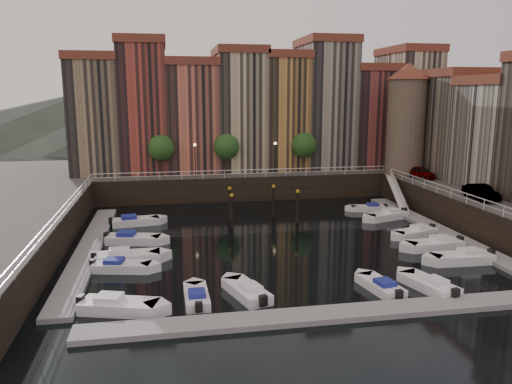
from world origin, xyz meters
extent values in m
plane|color=black|center=(0.00, 0.00, 0.00)|extent=(200.00, 200.00, 0.00)
cube|color=black|center=(0.00, 26.00, 1.50)|extent=(80.00, 20.00, 3.00)
cube|color=gray|center=(-16.20, -1.00, 0.17)|extent=(2.00, 28.00, 0.35)
cube|color=gray|center=(16.20, -1.00, 0.17)|extent=(2.00, 28.00, 0.35)
cube|color=gray|center=(0.00, -17.00, 0.17)|extent=(30.00, 2.00, 0.35)
cone|color=#2D382D|center=(-30.00, 110.00, 7.00)|extent=(80.00, 80.00, 14.00)
cone|color=#2D382D|center=(5.00, 110.00, 9.00)|extent=(100.00, 100.00, 18.00)
cone|color=#2D382D|center=(40.00, 110.00, 6.00)|extent=(70.00, 70.00, 12.00)
cube|color=#847154|center=(-18.00, 23.50, 10.00)|extent=(6.00, 10.00, 14.00)
cube|color=brown|center=(-18.00, 23.50, 17.50)|extent=(6.30, 10.30, 1.00)
cube|color=#9D3C31|center=(-12.10, 23.50, 11.00)|extent=(5.80, 10.00, 16.00)
cube|color=brown|center=(-12.10, 23.50, 19.50)|extent=(6.10, 10.30, 1.00)
cube|color=#C86752|center=(-5.95, 23.50, 9.75)|extent=(6.50, 10.00, 13.50)
cube|color=brown|center=(-5.95, 23.50, 17.00)|extent=(6.80, 10.30, 1.00)
cube|color=#C2AD89|center=(0.40, 23.50, 10.50)|extent=(6.20, 10.00, 15.00)
cube|color=brown|center=(0.40, 23.50, 18.50)|extent=(6.50, 10.30, 1.00)
cube|color=#BA8744|center=(6.30, 23.50, 10.25)|extent=(5.60, 10.00, 14.50)
cube|color=brown|center=(6.30, 23.50, 18.00)|extent=(5.90, 10.30, 1.00)
cube|color=gray|center=(12.30, 23.50, 11.25)|extent=(6.40, 10.00, 16.50)
cube|color=brown|center=(12.30, 23.50, 20.00)|extent=(6.70, 10.30, 1.00)
cube|color=brown|center=(18.50, 23.50, 9.50)|extent=(6.00, 10.00, 13.00)
cube|color=brown|center=(18.50, 23.50, 16.50)|extent=(6.30, 10.30, 1.00)
cube|color=#C4B090|center=(24.45, 23.50, 10.75)|extent=(5.90, 10.00, 15.50)
cube|color=brown|center=(24.45, 23.50, 19.00)|extent=(6.20, 10.30, 1.00)
cube|color=#716655|center=(26.50, 12.00, 9.00)|extent=(9.00, 8.00, 12.00)
cube|color=brown|center=(26.50, 12.00, 15.50)|extent=(9.30, 8.30, 1.00)
cube|color=#BEB5A6|center=(26.50, 4.00, 8.50)|extent=(9.00, 8.00, 11.00)
cylinder|color=#6B5B4C|center=(20.00, 14.50, 9.00)|extent=(4.60, 4.60, 12.00)
cone|color=brown|center=(20.00, 14.50, 15.80)|extent=(5.20, 5.20, 2.00)
cylinder|color=black|center=(-10.00, 18.20, 4.20)|extent=(0.30, 0.30, 2.40)
sphere|color=#1E4719|center=(-10.00, 18.20, 6.60)|extent=(3.20, 3.20, 3.20)
cylinder|color=black|center=(-2.00, 18.20, 4.20)|extent=(0.30, 0.30, 2.40)
sphere|color=#1E4719|center=(-2.00, 18.20, 6.60)|extent=(3.20, 3.20, 3.20)
cylinder|color=black|center=(8.00, 18.20, 4.20)|extent=(0.30, 0.30, 2.40)
sphere|color=#1E4719|center=(8.00, 18.20, 6.60)|extent=(3.20, 3.20, 3.20)
cylinder|color=black|center=(-6.00, 17.20, 5.00)|extent=(0.12, 0.12, 4.00)
sphere|color=#FFD88C|center=(-6.00, 17.20, 7.00)|extent=(0.36, 0.36, 0.36)
cylinder|color=black|center=(4.00, 17.20, 5.00)|extent=(0.12, 0.12, 4.00)
sphere|color=#FFD88C|center=(4.00, 17.20, 7.00)|extent=(0.36, 0.36, 0.36)
cube|color=white|center=(0.00, 16.00, 3.95)|extent=(36.00, 0.08, 0.08)
cube|color=white|center=(0.00, 16.00, 3.50)|extent=(36.00, 0.06, 0.06)
cube|color=white|center=(18.00, -1.00, 3.95)|extent=(0.08, 34.00, 0.08)
cube|color=white|center=(18.00, -1.00, 3.50)|extent=(0.06, 34.00, 0.06)
cube|color=white|center=(-18.00, -1.00, 3.95)|extent=(0.08, 34.00, 0.08)
cube|color=white|center=(-18.00, -1.00, 3.50)|extent=(0.06, 34.00, 0.06)
cube|color=white|center=(17.10, 10.00, 1.75)|extent=(2.78, 8.26, 2.81)
cube|color=white|center=(17.10, 10.00, 2.25)|extent=(1.93, 8.32, 3.65)
cylinder|color=black|center=(-3.29, 3.91, 1.50)|extent=(0.32, 0.32, 3.60)
cylinder|color=gold|center=(-3.29, 3.91, 3.35)|extent=(0.36, 0.36, 0.25)
cylinder|color=black|center=(-3.02, 7.58, 1.50)|extent=(0.32, 0.32, 3.60)
cylinder|color=gold|center=(-3.02, 7.58, 3.35)|extent=(0.36, 0.36, 0.25)
cylinder|color=black|center=(3.60, 4.75, 1.50)|extent=(0.32, 0.32, 3.60)
cylinder|color=gold|center=(3.60, 4.75, 3.35)|extent=(0.36, 0.36, 0.25)
cylinder|color=black|center=(1.78, 7.88, 1.50)|extent=(0.32, 0.32, 3.60)
cylinder|color=gold|center=(1.78, 7.88, 3.35)|extent=(0.36, 0.36, 0.25)
cube|color=white|center=(-12.62, -14.00, 0.32)|extent=(5.05, 3.11, 0.81)
cube|color=white|center=(-13.23, -13.81, 0.81)|extent=(1.81, 1.67, 0.54)
cube|color=black|center=(-14.98, -13.29, 0.59)|extent=(0.52, 0.62, 0.75)
cube|color=white|center=(-13.03, -6.61, 0.29)|extent=(4.54, 2.53, 0.73)
cube|color=navy|center=(-13.61, -6.49, 0.73)|extent=(1.58, 1.43, 0.49)
cube|color=black|center=(-15.22, -6.14, 0.54)|extent=(0.44, 0.55, 0.68)
cube|color=white|center=(-12.73, -4.59, 0.34)|extent=(5.01, 2.06, 0.85)
cube|color=white|center=(-13.40, -4.60, 0.85)|extent=(1.62, 1.40, 0.56)
cube|color=black|center=(-15.32, -4.66, 0.62)|extent=(0.41, 0.57, 0.79)
cube|color=white|center=(-12.58, 0.48, 0.32)|extent=(5.00, 2.83, 0.80)
cube|color=navy|center=(-13.21, 0.63, 0.80)|extent=(1.75, 1.59, 0.54)
cube|color=black|center=(-14.98, 1.04, 0.59)|extent=(0.49, 0.61, 0.75)
cube|color=white|center=(-12.76, 6.92, 0.32)|extent=(4.88, 2.50, 0.79)
cube|color=navy|center=(-13.38, 6.82, 0.79)|extent=(1.66, 1.48, 0.53)
cube|color=black|center=(-15.16, 6.54, 0.58)|extent=(0.45, 0.58, 0.74)
cube|color=white|center=(13.15, -9.52, 0.33)|extent=(4.89, 2.01, 0.82)
cube|color=white|center=(13.81, -9.54, 0.82)|extent=(1.58, 1.36, 0.55)
cube|color=black|center=(15.67, -9.60, 0.60)|extent=(0.40, 0.56, 0.77)
cube|color=white|center=(12.89, -5.88, 0.33)|extent=(4.91, 2.14, 0.82)
cube|color=white|center=(13.55, -5.84, 0.82)|extent=(1.60, 1.40, 0.55)
cube|color=black|center=(15.40, -5.73, 0.60)|extent=(0.41, 0.57, 0.77)
cube|color=white|center=(13.15, -2.00, 0.30)|extent=(4.70, 3.03, 0.75)
cube|color=white|center=(13.72, -1.81, 0.75)|extent=(1.71, 1.59, 0.50)
cube|color=black|center=(15.32, -1.26, 0.55)|extent=(0.49, 0.59, 0.70)
cube|color=white|center=(13.35, 4.55, 0.32)|extent=(5.06, 3.17, 0.81)
cube|color=white|center=(13.97, 4.74, 0.81)|extent=(1.82, 1.68, 0.54)
cube|color=black|center=(15.71, 5.29, 0.59)|extent=(0.52, 0.63, 0.75)
cube|color=white|center=(12.96, 8.58, 0.26)|extent=(4.02, 2.03, 0.66)
cube|color=navy|center=(13.47, 8.51, 0.66)|extent=(1.36, 1.22, 0.44)
cube|color=black|center=(14.94, 8.29, 0.48)|extent=(0.37, 0.48, 0.61)
cube|color=white|center=(-7.89, -13.17, 0.27)|extent=(1.54, 3.92, 0.67)
cube|color=navy|center=(-7.89, -13.70, 0.67)|extent=(1.08, 1.25, 0.44)
cube|color=black|center=(-7.88, -15.22, 0.49)|extent=(0.45, 0.31, 0.62)
cube|color=white|center=(-4.60, -12.96, 0.30)|extent=(2.94, 4.67, 0.74)
cube|color=white|center=(-4.42, -13.53, 0.74)|extent=(1.56, 1.69, 0.50)
cube|color=black|center=(-3.90, -15.13, 0.55)|extent=(0.58, 0.48, 0.69)
cube|color=white|center=(4.49, -13.62, 0.27)|extent=(2.23, 4.23, 0.69)
cube|color=navy|center=(4.58, -14.16, 0.69)|extent=(1.30, 1.45, 0.46)
cube|color=black|center=(4.85, -15.69, 0.50)|extent=(0.51, 0.39, 0.64)
cube|color=white|center=(7.80, -14.08, 0.30)|extent=(2.83, 4.70, 0.75)
cube|color=white|center=(7.96, -14.66, 0.75)|extent=(1.53, 1.67, 0.50)
cube|color=black|center=(8.42, -16.29, 0.55)|extent=(0.58, 0.47, 0.70)
imported|color=gray|center=(20.67, 11.18, 3.69)|extent=(2.29, 4.28, 1.38)
imported|color=gray|center=(20.11, -1.35, 3.73)|extent=(1.71, 4.47, 1.45)
camera|label=1|loc=(-9.53, -43.52, 13.14)|focal=35.00mm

